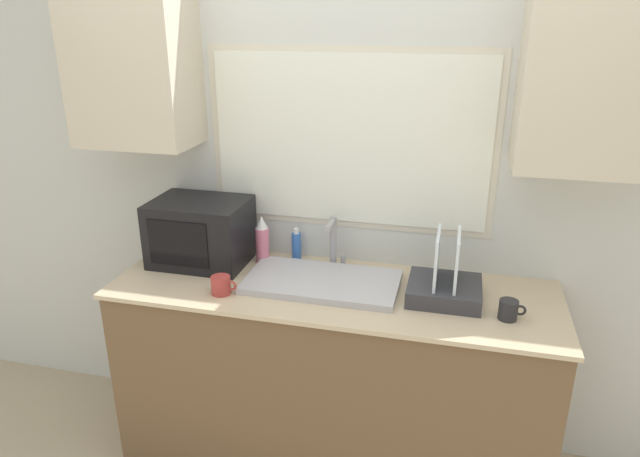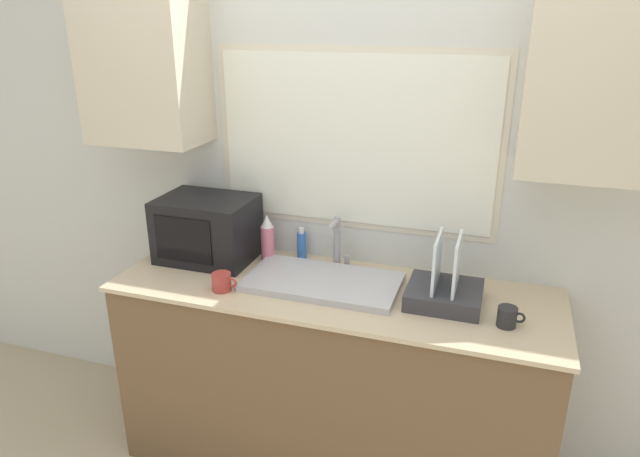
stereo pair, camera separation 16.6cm
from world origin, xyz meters
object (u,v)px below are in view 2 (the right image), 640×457
Objects in this scene: dish_rack at (445,290)px; soap_bottle at (302,245)px; faucet at (337,240)px; microwave at (207,229)px; spray_bottle at (267,239)px; mug_near_sink at (222,282)px.

dish_rack is 1.91× the size of soap_bottle.
microwave reaches higher than faucet.
dish_rack is 0.88m from spray_bottle.
microwave is (-0.62, -0.09, 0.01)m from faucet.
dish_rack reaches higher than faucet.
microwave is at bearing -161.62° from soap_bottle.
faucet is 0.21m from soap_bottle.
microwave is at bearing 174.85° from dish_rack.
dish_rack is 1.30× the size of spray_bottle.
faucet is 0.56m from dish_rack.
microwave reaches higher than soap_bottle.
dish_rack is 2.65× the size of mug_near_sink.
soap_bottle is 1.38× the size of mug_near_sink.
dish_rack is at bearing -18.96° from soap_bottle.
faucet reaches higher than soap_bottle.
microwave is 1.47× the size of dish_rack.
microwave reaches higher than mug_near_sink.
spray_bottle is 2.03× the size of mug_near_sink.
dish_rack is at bearing 11.56° from mug_near_sink.
dish_rack reaches higher than mug_near_sink.
spray_bottle is 0.37m from mug_near_sink.
dish_rack is 0.75m from soap_bottle.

